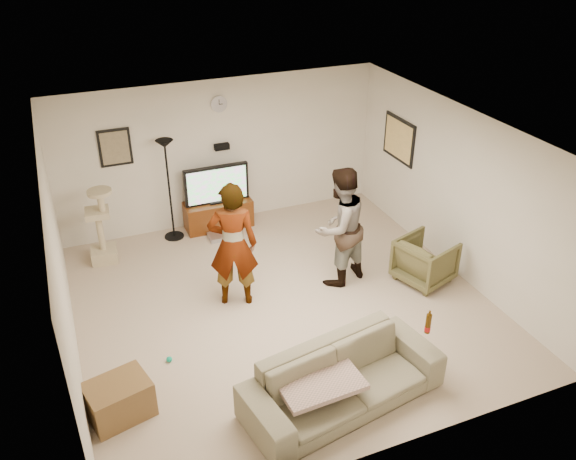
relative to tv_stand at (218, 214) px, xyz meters
name	(u,v)px	position (x,y,z in m)	size (l,w,h in m)	color
floor	(282,304)	(0.18, -2.50, -0.25)	(5.50, 5.50, 0.02)	tan
ceiling	(281,134)	(0.18, -2.50, 2.27)	(5.50, 5.50, 0.02)	silver
wall_back	(221,153)	(0.18, 0.25, 1.01)	(5.50, 0.04, 2.50)	beige
wall_front	(392,358)	(0.18, -5.25, 1.01)	(5.50, 0.04, 2.50)	beige
wall_left	(60,269)	(-2.57, -2.50, 1.01)	(0.04, 5.50, 2.50)	beige
wall_right	(457,191)	(2.93, -2.50, 1.01)	(0.04, 5.50, 2.50)	beige
wall_clock	(219,104)	(0.18, 0.22, 1.86)	(0.26, 0.26, 0.04)	white
wall_speaker	(222,147)	(0.18, 0.19, 1.14)	(0.25, 0.10, 0.10)	black
picture_back	(115,148)	(-1.52, 0.23, 1.36)	(0.42, 0.03, 0.52)	#75684F
picture_right	(399,139)	(2.91, -0.90, 1.26)	(0.03, 0.78, 0.62)	tan
tv_stand	(218,214)	(0.00, 0.00, 0.00)	(1.14, 0.45, 0.48)	#48210A
console_box	(221,236)	(-0.09, -0.40, -0.20)	(0.40, 0.30, 0.07)	#B2B1BF
tv	(217,184)	(0.00, 0.00, 0.56)	(1.10, 0.08, 0.65)	black
tv_screen	(217,185)	(0.00, -0.04, 0.56)	(1.01, 0.01, 0.57)	#3DE14E
floor_lamp	(169,191)	(-0.80, -0.07, 0.62)	(0.32, 0.32, 1.71)	black
cat_tree	(99,226)	(-1.98, -0.37, 0.37)	(0.39, 0.39, 1.23)	tan
person_left	(233,245)	(-0.40, -2.19, 0.67)	(0.67, 0.44, 1.82)	#B3B3B4
person_right	(340,227)	(1.16, -2.26, 0.66)	(0.87, 0.68, 1.79)	teal
sofa	(343,379)	(0.11, -4.49, 0.09)	(2.28, 0.89, 0.67)	#736C53
throw_blanket	(317,379)	(-0.20, -4.49, 0.21)	(0.90, 0.70, 0.06)	tan
beer_bottle	(428,324)	(1.16, -4.49, 0.55)	(0.06, 0.06, 0.25)	#462A06
armchair	(425,260)	(2.34, -2.75, 0.10)	(0.72, 0.75, 0.68)	brown
side_table	(119,399)	(-2.22, -3.74, -0.02)	(0.66, 0.50, 0.44)	brown
toy_ball	(169,359)	(-1.55, -3.09, -0.20)	(0.07, 0.07, 0.07)	#0AA580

